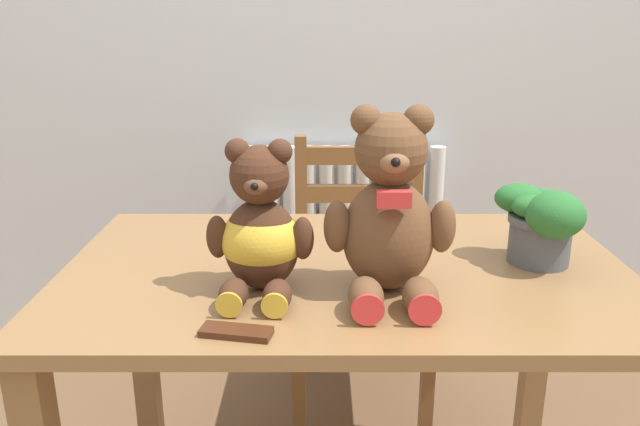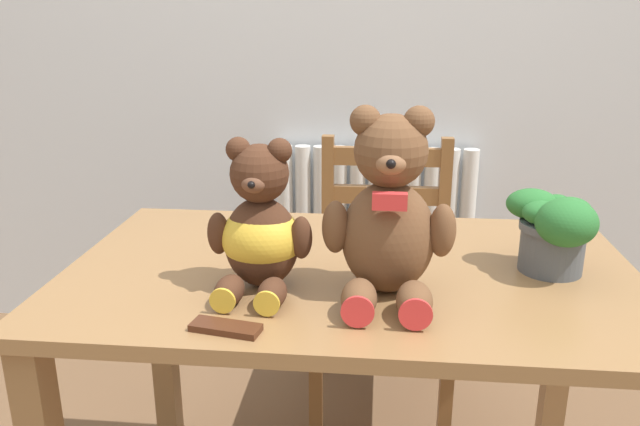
% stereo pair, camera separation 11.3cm
% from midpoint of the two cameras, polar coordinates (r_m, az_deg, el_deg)
% --- Properties ---
extents(wall_back, '(8.00, 0.04, 2.60)m').
position_cam_midpoint_polar(wall_back, '(2.39, -0.08, 18.36)').
color(wall_back, silver).
rests_on(wall_back, ground_plane).
extents(radiator, '(0.77, 0.10, 0.80)m').
position_cam_midpoint_polar(radiator, '(2.49, 0.86, -3.72)').
color(radiator, silver).
rests_on(radiator, ground_plane).
extents(dining_table, '(1.20, 0.73, 0.76)m').
position_cam_midpoint_polar(dining_table, '(1.38, -0.08, -9.68)').
color(dining_table, olive).
rests_on(dining_table, ground_plane).
extents(wooden_chair_behind, '(0.43, 0.43, 0.89)m').
position_cam_midpoint_polar(wooden_chair_behind, '(2.08, 2.04, -5.77)').
color(wooden_chair_behind, brown).
rests_on(wooden_chair_behind, ground_plane).
extents(teddy_bear_left, '(0.21, 0.21, 0.30)m').
position_cam_midpoint_polar(teddy_bear_left, '(1.19, -8.24, -1.76)').
color(teddy_bear_left, '#472819').
rests_on(teddy_bear_left, dining_table).
extents(teddy_bear_right, '(0.25, 0.24, 0.36)m').
position_cam_midpoint_polar(teddy_bear_right, '(1.16, 3.59, -0.18)').
color(teddy_bear_right, brown).
rests_on(teddy_bear_right, dining_table).
extents(potted_plant, '(0.16, 0.18, 0.17)m').
position_cam_midpoint_polar(potted_plant, '(1.37, 17.39, -0.65)').
color(potted_plant, '#4C5156').
rests_on(potted_plant, dining_table).
extents(chocolate_bar, '(0.13, 0.06, 0.01)m').
position_cam_midpoint_polar(chocolate_bar, '(1.07, -10.79, -10.71)').
color(chocolate_bar, '#472314').
rests_on(chocolate_bar, dining_table).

